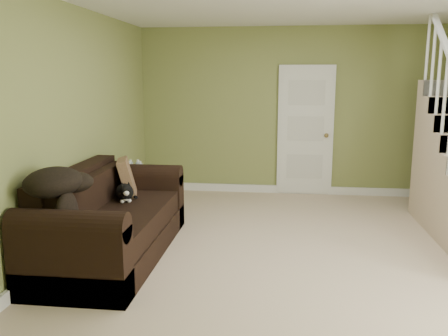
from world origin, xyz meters
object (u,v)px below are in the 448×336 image
(sofa, at_px, (109,223))
(banana, at_px, (113,220))
(cat, at_px, (124,192))
(side_table, at_px, (137,196))

(sofa, xyz_separation_m, banana, (0.19, -0.41, 0.17))
(sofa, height_order, cat, sofa)
(side_table, height_order, cat, side_table)
(cat, height_order, banana, cat)
(sofa, xyz_separation_m, side_table, (-0.13, 1.38, -0.07))
(side_table, bearing_deg, cat, -80.11)
(cat, xyz_separation_m, banana, (0.15, -0.77, -0.07))
(sofa, distance_m, banana, 0.48)
(sofa, distance_m, side_table, 1.39)
(cat, bearing_deg, side_table, 76.59)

